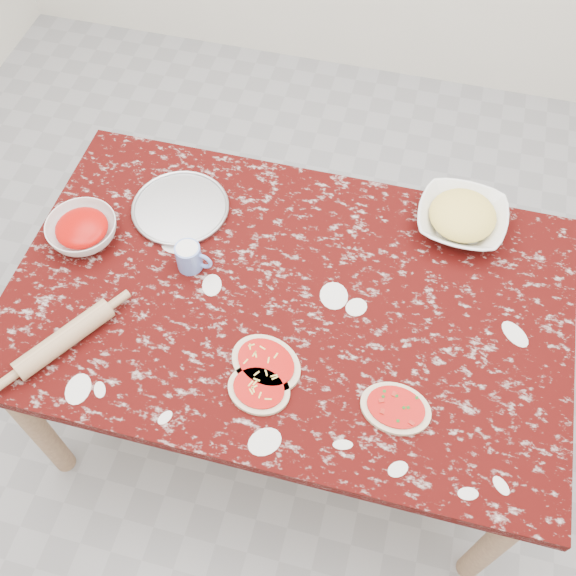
% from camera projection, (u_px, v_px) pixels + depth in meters
% --- Properties ---
extents(ground, '(4.00, 4.00, 0.00)m').
position_uv_depth(ground, '(288.00, 404.00, 2.53)').
color(ground, gray).
extents(worktable, '(1.60, 1.00, 0.75)m').
position_uv_depth(worktable, '(288.00, 313.00, 1.97)').
color(worktable, '#310605').
rests_on(worktable, ground).
extents(pizza_tray, '(0.32, 0.32, 0.01)m').
position_uv_depth(pizza_tray, '(181.00, 209.00, 2.08)').
color(pizza_tray, '#B2B2B7').
rests_on(pizza_tray, worktable).
extents(sauce_bowl, '(0.24, 0.24, 0.07)m').
position_uv_depth(sauce_bowl, '(83.00, 231.00, 2.00)').
color(sauce_bowl, white).
rests_on(sauce_bowl, worktable).
extents(cheese_bowl, '(0.28, 0.28, 0.07)m').
position_uv_depth(cheese_bowl, '(461.00, 219.00, 2.02)').
color(cheese_bowl, white).
rests_on(cheese_bowl, worktable).
extents(flour_mug, '(0.11, 0.07, 0.09)m').
position_uv_depth(flour_mug, '(190.00, 257.00, 1.93)').
color(flour_mug, '#6784D4').
rests_on(flour_mug, worktable).
extents(pizza_left, '(0.25, 0.22, 0.02)m').
position_uv_depth(pizza_left, '(266.00, 363.00, 1.78)').
color(pizza_left, beige).
rests_on(pizza_left, worktable).
extents(pizza_mid, '(0.19, 0.16, 0.02)m').
position_uv_depth(pizza_mid, '(259.00, 389.00, 1.74)').
color(pizza_mid, beige).
rests_on(pizza_mid, worktable).
extents(pizza_right, '(0.20, 0.16, 0.02)m').
position_uv_depth(pizza_right, '(396.00, 408.00, 1.71)').
color(pizza_right, beige).
rests_on(pizza_right, worktable).
extents(rolling_pin, '(0.20, 0.28, 0.06)m').
position_uv_depth(rolling_pin, '(64.00, 339.00, 1.80)').
color(rolling_pin, tan).
rests_on(rolling_pin, worktable).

